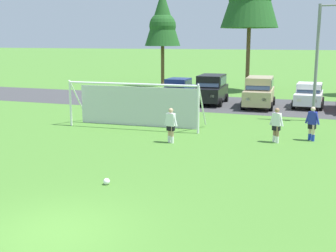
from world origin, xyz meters
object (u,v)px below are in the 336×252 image
Objects in this scene: parked_car_slot_center_left at (259,92)px; parked_car_slot_center at (309,95)px; parked_car_slot_far_left at (178,89)px; street_lamp at (320,61)px; soccer_ball at (107,181)px; parked_car_slot_left at (211,89)px; soccer_goal at (137,104)px; player_defender_far at (276,125)px; player_striker_near at (312,124)px; player_midfield_center at (171,125)px.

parked_car_slot_center_left reaches higher than parked_car_slot_center.
street_lamp reaches higher than parked_car_slot_far_left.
soccer_ball is 19.50m from parked_car_slot_left.
soccer_goal is 4.58× the size of player_defender_far.
player_striker_near is 1.83m from player_defender_far.
parked_car_slot_far_left is 6.87m from parked_car_slot_center_left.
parked_car_slot_left is at bearing 170.39° from parked_car_slot_center_left.
parked_car_slot_left is (-1.37, 19.43, 1.00)m from soccer_ball.
parked_car_slot_left is at bearing -19.14° from parked_car_slot_far_left.
player_midfield_center is 10.66m from street_lamp.
soccer_ball is at bearing -105.66° from parked_car_slot_center.
street_lamp reaches higher than parked_car_slot_left.
parked_car_slot_center_left is at bearing 60.31° from soccer_goal.
street_lamp is at bearing 28.85° from soccer_goal.
street_lamp reaches higher than parked_car_slot_center_left.
parked_car_slot_far_left is at bearing 132.84° from player_striker_near.
player_defender_far is at bearing -94.79° from parked_car_slot_center.
parked_car_slot_far_left is (-10.56, 11.39, 0.05)m from player_striker_near.
soccer_goal is at bearing -119.69° from parked_car_slot_center_left.
player_striker_near and player_defender_far have the same top height.
player_defender_far is 0.24× the size of street_lamp.
soccer_goal reaches higher than parked_car_slot_center_left.
player_midfield_center is 0.24× the size of street_lamp.
player_midfield_center is 4.94m from player_defender_far.
street_lamp is at bearing -46.63° from parked_car_slot_center_left.
parked_car_slot_far_left is 0.90× the size of parked_car_slot_center_left.
parked_car_slot_center is at bearing 50.83° from soccer_goal.
soccer_ball is 0.05× the size of parked_car_slot_left.
player_striker_near is 0.39× the size of parked_car_slot_far_left.
soccer_goal is 10.15m from parked_car_slot_left.
player_midfield_center is at bearing -100.44° from parked_car_slot_center_left.
player_defender_far is at bearing -53.92° from parked_car_slot_far_left.
parked_car_slot_left is at bearing 147.66° from street_lamp.
parked_car_slot_center is at bearing 92.91° from player_striker_near.
parked_car_slot_center_left is at bearing -13.99° from parked_car_slot_far_left.
player_midfield_center is 14.74m from parked_car_slot_far_left.
parked_car_slot_far_left and parked_car_slot_center have the same top height.
parked_car_slot_left is at bearing -174.59° from parked_car_slot_center.
parked_car_slot_center is at bearing 74.34° from soccer_ball.
player_midfield_center is at bearing -156.54° from player_striker_near.
parked_car_slot_center is (10.00, -0.38, 0.00)m from parked_car_slot_far_left.
player_midfield_center is 0.35× the size of parked_car_slot_center_left.
parked_car_slot_left is (-6.00, 11.31, 0.29)m from player_defender_far.
street_lamp is (1.66, 6.45, 2.69)m from player_defender_far.
player_striker_near reaches higher than soccer_ball.
soccer_goal reaches higher than soccer_ball.
parked_car_slot_center reaches higher than player_midfield_center.
parked_car_slot_center reaches higher than player_defender_far.
parked_car_slot_left reaches higher than parked_car_slot_far_left.
player_defender_far is at bearing -62.04° from parked_car_slot_left.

